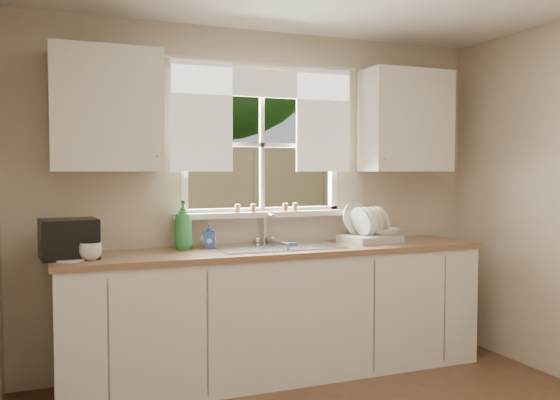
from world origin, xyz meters
name	(u,v)px	position (x,y,z in m)	size (l,w,h in m)	color
room_walls	(427,221)	(0.00, -0.07, 1.24)	(3.62, 4.02, 2.50)	beige
window	(263,167)	(0.00, 2.00, 1.49)	(1.38, 0.16, 1.06)	white
curtains	(265,106)	(0.00, 1.95, 1.93)	(1.50, 0.03, 0.81)	white
base_cabinets	(278,314)	(0.00, 1.68, 0.43)	(3.00, 0.62, 0.87)	white
countertop	(278,251)	(0.00, 1.68, 0.89)	(3.04, 0.65, 0.04)	#8A6345
upper_cabinet_left	(106,110)	(-1.15, 1.82, 1.85)	(0.70, 0.33, 0.80)	white
upper_cabinet_right	(406,121)	(1.15, 1.82, 1.85)	(0.70, 0.33, 0.80)	white
wall_outlet	(365,217)	(0.88, 1.99, 1.08)	(0.08, 0.01, 0.12)	beige
sill_jars	(268,208)	(0.02, 1.94, 1.18)	(0.50, 0.04, 0.06)	brown
backyard	(169,58)	(0.58, 8.42, 3.46)	(20.00, 10.00, 6.13)	#335421
sink	(277,257)	(0.00, 1.71, 0.84)	(0.88, 0.52, 0.40)	#B7B7BC
dish_rack	(369,232)	(0.76, 1.73, 0.99)	(0.46, 0.38, 0.30)	silver
bowl	(386,232)	(0.88, 1.68, 0.99)	(0.21, 0.21, 0.05)	white
soap_bottle_a	(183,225)	(-0.65, 1.84, 1.08)	(0.13, 0.13, 0.34)	green
soap_bottle_b	(209,236)	(-0.46, 1.86, 1.00)	(0.08, 0.08, 0.17)	blue
soap_bottle_c	(208,237)	(-0.46, 1.87, 0.98)	(0.12, 0.12, 0.15)	beige
saucer	(70,260)	(-1.40, 1.58, 0.92)	(0.19, 0.19, 0.01)	white
cup	(90,251)	(-1.28, 1.55, 0.96)	(0.14, 0.14, 0.11)	silver
black_appliance	(69,239)	(-1.40, 1.68, 1.03)	(0.34, 0.29, 0.25)	black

